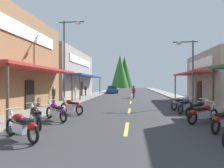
{
  "coord_description": "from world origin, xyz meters",
  "views": [
    {
      "loc": [
        0.29,
        0.39,
        1.93
      ],
      "look_at": [
        -3.15,
        30.26,
        1.75
      ],
      "focal_mm": 30.16,
      "sensor_mm": 36.0,
      "label": 1
    }
  ],
  "objects": [
    {
      "name": "parked_car_curbside",
      "position": [
        -3.69,
        35.91,
        0.69
      ],
      "size": [
        2.21,
        4.37,
        1.4
      ],
      "rotation": [
        0.0,
        0.0,
        1.61
      ],
      "color": "#1E4C8C",
      "rests_on": "ground"
    },
    {
      "name": "treeline_backdrop",
      "position": [
        -4.41,
        73.69,
        5.98
      ],
      "size": [
        8.53,
        11.12,
        12.5
      ],
      "color": "#2A6A23",
      "rests_on": "ground"
    },
    {
      "name": "storefront_left_far",
      "position": [
        -10.64,
        25.98,
        3.14
      ],
      "size": [
        9.1,
        13.75,
        6.28
      ],
      "color": "gray",
      "rests_on": "ground"
    },
    {
      "name": "ground",
      "position": [
        0.0,
        28.59,
        -0.05
      ],
      "size": [
        9.78,
        87.18,
        0.1
      ],
      "primitive_type": "cube",
      "color": "#38383A"
    },
    {
      "name": "centerline_dashes",
      "position": [
        0.0,
        30.76,
        0.01
      ],
      "size": [
        0.16,
        60.38,
        0.01
      ],
      "color": "#E0C64C",
      "rests_on": "ground"
    },
    {
      "name": "motorcycle_parked_left_3",
      "position": [
        -3.55,
        11.74,
        0.49
      ],
      "size": [
        1.86,
        1.23,
        1.04
      ],
      "rotation": [
        0.0,
        0.0,
        2.58
      ],
      "color": "black",
      "rests_on": "ground"
    },
    {
      "name": "streetlamp_right",
      "position": [
        4.96,
        16.99,
        3.66
      ],
      "size": [
        2.07,
        0.3,
        5.53
      ],
      "color": "#474C51",
      "rests_on": "ground"
    },
    {
      "name": "pedestrian_browsing",
      "position": [
        -6.11,
        14.87,
        0.98
      ],
      "size": [
        0.46,
        0.43,
        1.68
      ],
      "rotation": [
        0.0,
        0.0,
        4.02
      ],
      "color": "#3F593F",
      "rests_on": "ground"
    },
    {
      "name": "motorcycle_parked_left_2",
      "position": [
        -3.66,
        9.63,
        0.49
      ],
      "size": [
        1.72,
        1.44,
        1.04
      ],
      "rotation": [
        0.0,
        0.0,
        2.45
      ],
      "color": "black",
      "rests_on": "ground"
    },
    {
      "name": "pedestrian_strolling",
      "position": [
        -6.55,
        26.69,
        1.01
      ],
      "size": [
        0.34,
        0.55,
        1.74
      ],
      "rotation": [
        0.0,
        0.0,
        2.89
      ],
      "color": "#333F8C",
      "rests_on": "ground"
    },
    {
      "name": "pedestrian_by_shop",
      "position": [
        -5.94,
        20.0,
        0.95
      ],
      "size": [
        0.31,
        0.56,
        1.65
      ],
      "rotation": [
        0.0,
        0.0,
        0.15
      ],
      "color": "#B2A599",
      "rests_on": "ground"
    },
    {
      "name": "motorcycle_parked_right_4",
      "position": [
        3.6,
        12.9,
        0.49
      ],
      "size": [
        1.39,
        1.76,
        1.04
      ],
      "rotation": [
        0.0,
        0.0,
        0.91
      ],
      "color": "black",
      "rests_on": "ground"
    },
    {
      "name": "sidewalk_right",
      "position": [
        5.96,
        28.59,
        0.06
      ],
      "size": [
        2.13,
        87.18,
        0.12
      ],
      "primitive_type": "cube",
      "color": "gray",
      "rests_on": "ground"
    },
    {
      "name": "motorcycle_parked_right_5",
      "position": [
        3.67,
        14.44,
        0.49
      ],
      "size": [
        1.68,
        1.48,
        1.04
      ],
      "rotation": [
        0.0,
        0.0,
        0.71
      ],
      "color": "black",
      "rests_on": "ground"
    },
    {
      "name": "streetlamp_left",
      "position": [
        -5.0,
        15.04,
        4.44
      ],
      "size": [
        2.07,
        0.3,
        6.93
      ],
      "color": "#474C51",
      "rests_on": "ground"
    },
    {
      "name": "sidewalk_left",
      "position": [
        -5.96,
        28.59,
        0.06
      ],
      "size": [
        2.13,
        87.18,
        0.12
      ],
      "primitive_type": "cube",
      "color": "gray",
      "rests_on": "ground"
    },
    {
      "name": "motorcycle_parked_right_2",
      "position": [
        3.61,
        9.86,
        0.49
      ],
      "size": [
        1.85,
        1.25,
        1.04
      ],
      "rotation": [
        0.0,
        0.0,
        0.58
      ],
      "color": "black",
      "rests_on": "ground"
    },
    {
      "name": "motorcycle_parked_left_0",
      "position": [
        -3.48,
        6.35,
        0.49
      ],
      "size": [
        1.89,
        1.18,
        1.04
      ],
      "rotation": [
        0.0,
        0.0,
        2.6
      ],
      "color": "black",
      "rests_on": "ground"
    },
    {
      "name": "rider_cruising_lead",
      "position": [
        0.31,
        24.84,
        0.66
      ],
      "size": [
        0.6,
        2.14,
        1.57
      ],
      "rotation": [
        0.0,
        0.0,
        1.56
      ],
      "color": "black",
      "rests_on": "ground"
    },
    {
      "name": "motorcycle_parked_left_1",
      "position": [
        -3.91,
        8.04,
        0.49
      ],
      "size": [
        1.44,
        1.71,
        1.04
      ],
      "rotation": [
        0.0,
        0.0,
        2.26
      ],
      "color": "black",
      "rests_on": "ground"
    },
    {
      "name": "motorcycle_parked_right_3",
      "position": [
        3.9,
        11.44,
        0.49
      ],
      "size": [
        1.78,
        1.35,
        1.04
      ],
      "rotation": [
        0.0,
        0.0,
        0.64
      ],
      "color": "black",
      "rests_on": "ground"
    }
  ]
}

